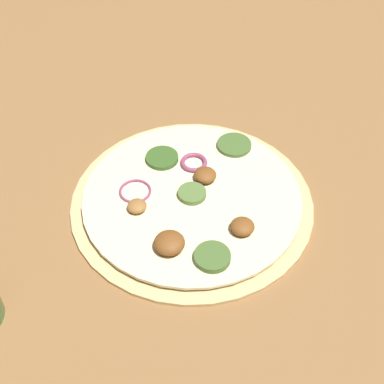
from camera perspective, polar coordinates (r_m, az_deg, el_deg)
name	(u,v)px	position (r m, az deg, el deg)	size (l,w,h in m)	color
ground_plane	(192,203)	(0.65, 0.00, -1.18)	(3.00, 3.00, 0.00)	olive
pizza	(192,199)	(0.64, 0.00, -0.80)	(0.29, 0.29, 0.03)	#D6B77A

